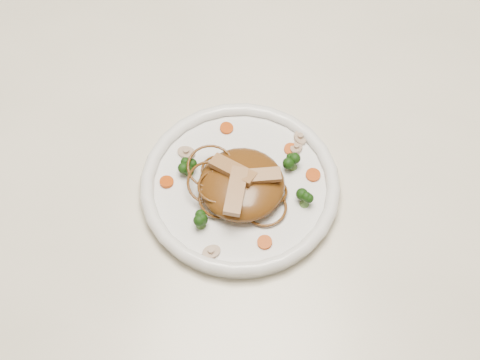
{
  "coord_description": "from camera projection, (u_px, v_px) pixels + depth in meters",
  "views": [
    {
      "loc": [
        0.04,
        -0.6,
        1.6
      ],
      "look_at": [
        -0.0,
        -0.1,
        0.78
      ],
      "focal_mm": 50.98,
      "sensor_mm": 36.0,
      "label": 1
    }
  ],
  "objects": [
    {
      "name": "mushroom_3",
      "position": [
        300.0,
        138.0,
        1.01
      ],
      "size": [
        0.03,
        0.03,
        0.01
      ],
      "primitive_type": "cylinder",
      "rotation": [
        0.0,
        0.0,
        1.79
      ],
      "color": "beige",
      "rests_on": "plate"
    },
    {
      "name": "ground",
      "position": [
        243.0,
        314.0,
        1.68
      ],
      "size": [
        4.0,
        4.0,
        0.0
      ],
      "primitive_type": "plane",
      "color": "#55381D",
      "rests_on": "ground"
    },
    {
      "name": "carrot_4",
      "position": [
        265.0,
        242.0,
        0.92
      ],
      "size": [
        0.02,
        0.02,
        0.0
      ],
      "primitive_type": "cylinder",
      "rotation": [
        0.0,
        0.0,
        0.01
      ],
      "color": "#B93806",
      "rests_on": "plate"
    },
    {
      "name": "carrot_1",
      "position": [
        167.0,
        182.0,
        0.97
      ],
      "size": [
        0.02,
        0.02,
        0.0
      ],
      "primitive_type": "cylinder",
      "rotation": [
        0.0,
        0.0,
        -0.24
      ],
      "color": "#B93806",
      "rests_on": "plate"
    },
    {
      "name": "broccoli_1",
      "position": [
        188.0,
        167.0,
        0.97
      ],
      "size": [
        0.03,
        0.03,
        0.03
      ],
      "primitive_type": null,
      "rotation": [
        0.0,
        0.0,
        -0.38
      ],
      "color": "#19390B",
      "rests_on": "plate"
    },
    {
      "name": "plate",
      "position": [
        240.0,
        188.0,
        0.98
      ],
      "size": [
        0.28,
        0.28,
        0.02
      ],
      "primitive_type": "cylinder",
      "rotation": [
        0.0,
        0.0,
        -0.01
      ],
      "color": "white",
      "rests_on": "table"
    },
    {
      "name": "carrot_0",
      "position": [
        290.0,
        149.0,
        1.0
      ],
      "size": [
        0.02,
        0.02,
        0.0
      ],
      "primitive_type": "cylinder",
      "rotation": [
        0.0,
        0.0,
        -0.17
      ],
      "color": "#B93806",
      "rests_on": "plate"
    },
    {
      "name": "chicken_b",
      "position": [
        233.0,
        170.0,
        0.94
      ],
      "size": [
        0.07,
        0.05,
        0.01
      ],
      "primitive_type": "cube",
      "rotation": [
        0.0,
        0.0,
        2.65
      ],
      "color": "#9D7C4A",
      "rests_on": "noodle_mound"
    },
    {
      "name": "mushroom_2",
      "position": [
        186.0,
        153.0,
        1.0
      ],
      "size": [
        0.03,
        0.03,
        0.01
      ],
      "primitive_type": "cylinder",
      "rotation": [
        0.0,
        0.0,
        -0.3
      ],
      "color": "beige",
      "rests_on": "plate"
    },
    {
      "name": "broccoli_3",
      "position": [
        305.0,
        198.0,
        0.94
      ],
      "size": [
        0.03,
        0.03,
        0.03
      ],
      "primitive_type": null,
      "rotation": [
        0.0,
        0.0,
        0.17
      ],
      "color": "#19390B",
      "rests_on": "plate"
    },
    {
      "name": "broccoli_2",
      "position": [
        200.0,
        220.0,
        0.93
      ],
      "size": [
        0.03,
        0.03,
        0.03
      ],
      "primitive_type": null,
      "rotation": [
        0.0,
        0.0,
        -0.23
      ],
      "color": "#19390B",
      "rests_on": "plate"
    },
    {
      "name": "table",
      "position": [
        245.0,
        172.0,
        1.12
      ],
      "size": [
        1.2,
        0.8,
        0.75
      ],
      "color": "white",
      "rests_on": "ground"
    },
    {
      "name": "broccoli_0",
      "position": [
        293.0,
        161.0,
        0.98
      ],
      "size": [
        0.04,
        0.04,
        0.03
      ],
      "primitive_type": null,
      "rotation": [
        0.0,
        0.0,
        0.36
      ],
      "color": "#19390B",
      "rests_on": "plate"
    },
    {
      "name": "mushroom_0",
      "position": [
        211.0,
        252.0,
        0.92
      ],
      "size": [
        0.04,
        0.04,
        0.01
      ],
      "primitive_type": "cylinder",
      "rotation": [
        0.0,
        0.0,
        0.61
      ],
      "color": "beige",
      "rests_on": "plate"
    },
    {
      "name": "carrot_2",
      "position": [
        313.0,
        175.0,
        0.98
      ],
      "size": [
        0.02,
        0.02,
        0.0
      ],
      "primitive_type": "cylinder",
      "rotation": [
        0.0,
        0.0,
        -0.12
      ],
      "color": "#B93806",
      "rests_on": "plate"
    },
    {
      "name": "noodle_mound",
      "position": [
        242.0,
        184.0,
        0.95
      ],
      "size": [
        0.13,
        0.13,
        0.04
      ],
      "primitive_type": "ellipsoid",
      "rotation": [
        0.0,
        0.0,
        -0.11
      ],
      "color": "brown",
      "rests_on": "plate"
    },
    {
      "name": "carrot_3",
      "position": [
        227.0,
        128.0,
        1.02
      ],
      "size": [
        0.03,
        0.03,
        0.0
      ],
      "primitive_type": "cylinder",
      "rotation": [
        0.0,
        0.0,
        -0.39
      ],
      "color": "#B93806",
      "rests_on": "plate"
    },
    {
      "name": "mushroom_1",
      "position": [
        296.0,
        148.0,
        1.0
      ],
      "size": [
        0.03,
        0.03,
        0.01
      ],
      "primitive_type": "cylinder",
      "rotation": [
        0.0,
        0.0,
        1.19
      ],
      "color": "beige",
      "rests_on": "plate"
    },
    {
      "name": "chicken_c",
      "position": [
        236.0,
        191.0,
        0.92
      ],
      "size": [
        0.03,
        0.07,
        0.01
      ],
      "primitive_type": "cube",
      "rotation": [
        0.0,
        0.0,
        4.62
      ],
      "color": "#9D7C4A",
      "rests_on": "noodle_mound"
    },
    {
      "name": "chicken_a",
      "position": [
        259.0,
        176.0,
        0.93
      ],
      "size": [
        0.06,
        0.03,
        0.01
      ],
      "primitive_type": "cube",
      "rotation": [
        0.0,
        0.0,
        0.16
      ],
      "color": "#9D7C4A",
      "rests_on": "noodle_mound"
    }
  ]
}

